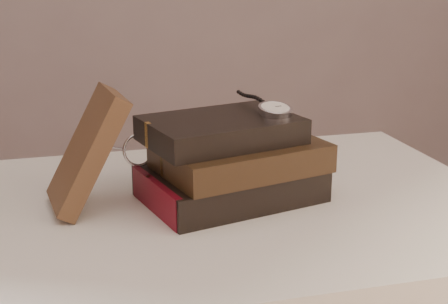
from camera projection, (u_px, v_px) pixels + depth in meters
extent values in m
cube|color=silver|center=(177.00, 218.00, 0.96)|extent=(1.00, 0.60, 0.04)
cube|color=white|center=(177.00, 254.00, 0.98)|extent=(0.88, 0.49, 0.08)
cube|color=black|center=(230.00, 184.00, 0.98)|extent=(0.29, 0.23, 0.05)
cube|color=beige|center=(232.00, 183.00, 0.98)|extent=(0.28, 0.21, 0.04)
cube|color=gold|center=(149.00, 192.00, 0.94)|extent=(0.01, 0.01, 0.05)
cube|color=maroon|center=(156.00, 197.00, 0.92)|extent=(0.05, 0.16, 0.05)
cube|color=black|center=(240.00, 156.00, 0.96)|extent=(0.27, 0.21, 0.04)
cube|color=beige|center=(242.00, 156.00, 0.96)|extent=(0.26, 0.20, 0.03)
cube|color=gold|center=(163.00, 163.00, 0.93)|extent=(0.01, 0.01, 0.04)
cube|color=black|center=(221.00, 130.00, 0.96)|extent=(0.25, 0.20, 0.04)
cube|color=beige|center=(223.00, 129.00, 0.96)|extent=(0.24, 0.19, 0.03)
cube|color=gold|center=(148.00, 135.00, 0.93)|extent=(0.01, 0.01, 0.04)
cube|color=#3C2517|center=(87.00, 150.00, 0.92)|extent=(0.13, 0.13, 0.18)
cylinder|color=silver|center=(275.00, 111.00, 0.96)|extent=(0.06, 0.06, 0.02)
cylinder|color=white|center=(275.00, 107.00, 0.96)|extent=(0.05, 0.05, 0.01)
torus|color=silver|center=(275.00, 108.00, 0.96)|extent=(0.06, 0.06, 0.01)
cylinder|color=silver|center=(265.00, 107.00, 0.99)|extent=(0.01, 0.01, 0.01)
cube|color=black|center=(273.00, 106.00, 0.97)|extent=(0.00, 0.01, 0.00)
cube|color=black|center=(278.00, 106.00, 0.96)|extent=(0.01, 0.00, 0.00)
sphere|color=black|center=(263.00, 102.00, 0.99)|extent=(0.01, 0.01, 0.01)
sphere|color=black|center=(260.00, 100.00, 1.00)|extent=(0.01, 0.01, 0.01)
sphere|color=black|center=(258.00, 98.00, 1.01)|extent=(0.01, 0.01, 0.01)
sphere|color=black|center=(255.00, 97.00, 1.02)|extent=(0.01, 0.01, 0.01)
sphere|color=black|center=(253.00, 97.00, 1.02)|extent=(0.01, 0.01, 0.01)
sphere|color=black|center=(250.00, 96.00, 1.03)|extent=(0.01, 0.01, 0.01)
sphere|color=black|center=(248.00, 96.00, 1.04)|extent=(0.01, 0.01, 0.01)
sphere|color=black|center=(245.00, 95.00, 1.05)|extent=(0.01, 0.01, 0.01)
sphere|color=black|center=(243.00, 95.00, 1.05)|extent=(0.01, 0.01, 0.01)
sphere|color=black|center=(241.00, 93.00, 1.06)|extent=(0.01, 0.01, 0.01)
sphere|color=black|center=(239.00, 92.00, 1.07)|extent=(0.01, 0.01, 0.01)
torus|color=silver|center=(138.00, 150.00, 0.97)|extent=(0.05, 0.03, 0.05)
torus|color=silver|center=(171.00, 145.00, 1.00)|extent=(0.05, 0.03, 0.05)
cylinder|color=silver|center=(155.00, 146.00, 0.99)|extent=(0.02, 0.01, 0.00)
cylinder|color=silver|center=(112.00, 147.00, 1.01)|extent=(0.03, 0.11, 0.03)
cylinder|color=silver|center=(170.00, 138.00, 1.06)|extent=(0.03, 0.11, 0.03)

